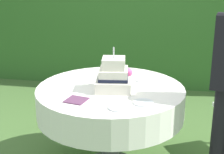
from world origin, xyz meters
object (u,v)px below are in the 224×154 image
serving_plate_far (142,80)px  napkin_stack (76,100)px  serving_plate_near (119,108)px  cake_table (110,102)px  wedding_cake (114,77)px  serving_plate_left (143,103)px

serving_plate_far → napkin_stack: (-0.44, -0.56, -0.00)m
napkin_stack → serving_plate_near: bearing=-14.3°
serving_plate_far → napkin_stack: size_ratio=0.79×
cake_table → serving_plate_far: serving_plate_far is taller
wedding_cake → serving_plate_near: size_ratio=2.38×
wedding_cake → serving_plate_far: bearing=51.8°
serving_plate_left → napkin_stack: size_ratio=0.99×
cake_table → napkin_stack: 0.41m
serving_plate_far → cake_table: bearing=-136.9°
wedding_cake → napkin_stack: size_ratio=2.35×
serving_plate_far → napkin_stack: 0.71m
serving_plate_left → cake_table: bearing=136.0°
serving_plate_far → serving_plate_left: same height
cake_table → serving_plate_near: serving_plate_near is taller
serving_plate_left → napkin_stack: 0.50m
serving_plate_near → serving_plate_far: (0.10, 0.64, 0.00)m
napkin_stack → serving_plate_left: bearing=4.5°
serving_plate_near → wedding_cake: bearing=104.9°
napkin_stack → wedding_cake: bearing=51.7°
cake_table → napkin_stack: (-0.20, -0.33, 0.13)m
cake_table → wedding_cake: size_ratio=3.48×
wedding_cake → napkin_stack: 0.39m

